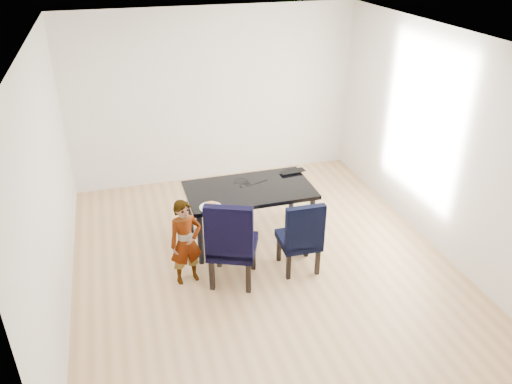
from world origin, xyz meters
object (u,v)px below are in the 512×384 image
object	(u,v)px
plate	(211,207)
child	(186,242)
chair_left	(233,239)
dining_table	(249,214)
laptop	(291,170)
chair_right	(299,234)

from	to	relation	value
plate	child	bearing A→B (deg)	-140.29
chair_left	child	size ratio (longest dim) A/B	1.05
dining_table	plate	world-z (taller)	plate
chair_left	laptop	world-z (taller)	chair_left
chair_right	child	bearing A→B (deg)	176.15
chair_left	chair_right	bearing A→B (deg)	23.39
dining_table	laptop	size ratio (longest dim) A/B	4.60
dining_table	chair_left	bearing A→B (deg)	-118.23
child	dining_table	bearing A→B (deg)	24.14
child	plate	xyz separation A→B (m)	(0.36, 0.30, 0.23)
dining_table	chair_right	distance (m)	0.88
chair_left	plate	distance (m)	0.50
dining_table	laptop	xyz separation A→B (m)	(0.68, 0.32, 0.39)
laptop	chair_left	bearing A→B (deg)	41.01
dining_table	plate	bearing A→B (deg)	-148.51
chair_right	dining_table	bearing A→B (deg)	118.03
child	plate	world-z (taller)	child
chair_right	child	distance (m)	1.33
chair_left	child	xyz separation A→B (m)	(-0.51, 0.13, -0.03)
laptop	plate	bearing A→B (deg)	24.18
laptop	child	bearing A→B (deg)	27.01
dining_table	chair_right	world-z (taller)	chair_right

